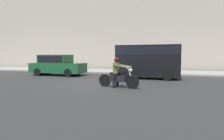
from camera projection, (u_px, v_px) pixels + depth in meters
ground_plane at (96, 83)px, 11.72m from camera, size 80.00×80.00×0.00m
sidewalk_slab at (126, 72)px, 19.34m from camera, size 40.00×4.40×0.14m
building_facade at (133, 23)px, 22.19m from camera, size 40.00×1.40×10.88m
motorcycle_with_rider_olive at (118, 75)px, 9.92m from camera, size 2.22×0.77×1.55m
parked_sedan_forest_green at (57, 65)px, 16.13m from camera, size 4.52×1.82×1.72m
parked_van_black at (148, 59)px, 13.84m from camera, size 4.40×1.96×2.38m
street_sign_post at (154, 56)px, 17.70m from camera, size 0.44×0.08×2.47m
pedestrian_bystander at (123, 61)px, 19.03m from camera, size 0.34×0.34×1.75m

